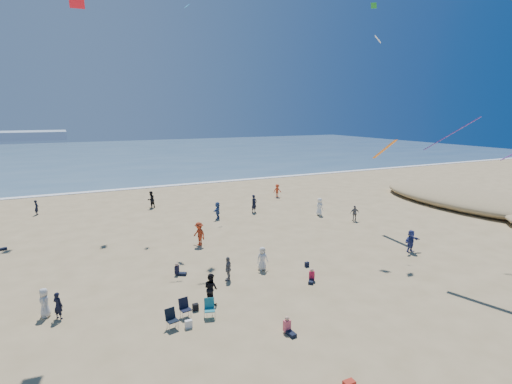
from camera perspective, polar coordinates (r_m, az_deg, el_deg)
name	(u,v)px	position (r m, az deg, el deg)	size (l,w,h in m)	color
ground	(300,383)	(17.54, 6.26, -25.49)	(220.00, 220.00, 0.00)	tan
ocean	(95,155)	(107.56, -21.98, 4.90)	(220.00, 100.00, 0.06)	#476B84
surf_line	(126,189)	(58.24, -18.10, 0.40)	(220.00, 1.20, 0.08)	white
standing_flyers	(240,223)	(35.33, -2.26, -4.51)	(28.91, 27.47, 1.92)	#982E15
seated_group	(222,288)	(23.98, -4.84, -13.57)	(20.83, 28.72, 0.84)	silver
chair_cluster	(189,312)	(21.48, -9.49, -16.58)	(2.73, 1.50, 1.00)	black
white_tote	(189,324)	(21.07, -9.61, -18.11)	(0.35, 0.20, 0.40)	silver
black_backpack	(196,307)	(22.59, -8.64, -15.95)	(0.30, 0.22, 0.38)	black
navy_bag	(307,264)	(28.25, 7.28, -10.22)	(0.28, 0.18, 0.34)	black
kites_aloft	(313,49)	(30.95, 8.17, 19.62)	(42.62, 37.42, 28.02)	red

